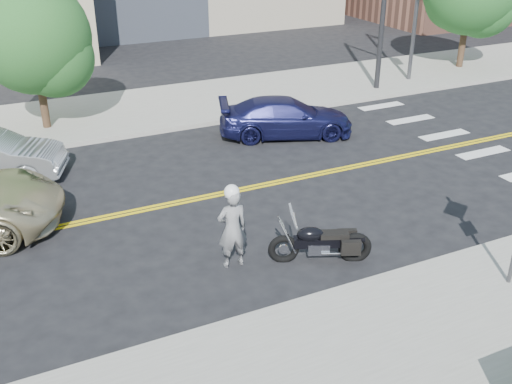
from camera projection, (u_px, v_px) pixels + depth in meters
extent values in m
plane|color=black|center=(192.00, 200.00, 15.14)|extent=(120.00, 120.00, 0.00)
cube|color=#9E9B91|center=(119.00, 113.00, 21.20)|extent=(60.00, 5.00, 0.15)
imported|color=#ADADB1|center=(232.00, 228.00, 12.05)|extent=(0.65, 0.45, 1.72)
sphere|color=white|center=(232.00, 192.00, 11.69)|extent=(0.31, 0.31, 0.31)
imported|color=#1A1C50|center=(286.00, 117.00, 19.09)|extent=(4.58, 3.04, 1.23)
cylinder|color=#382619|center=(39.00, 72.00, 18.87)|extent=(0.26, 0.26, 3.94)
sphere|color=#1D571B|center=(33.00, 37.00, 18.39)|extent=(3.55, 3.55, 3.55)
cylinder|color=#382619|center=(466.00, 17.00, 26.01)|extent=(0.28, 0.28, 4.64)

